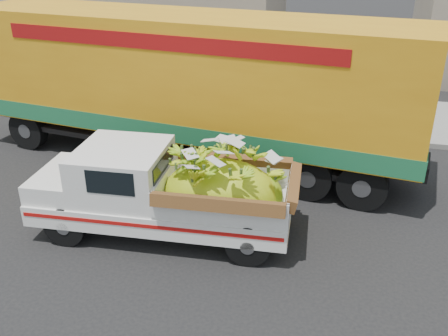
# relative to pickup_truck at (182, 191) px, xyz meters

# --- Properties ---
(ground) EXTENTS (100.00, 100.00, 0.00)m
(ground) POSITION_rel_pickup_truck_xyz_m (-1.27, -0.75, -0.96)
(ground) COLOR black
(ground) RESTS_ON ground
(curb) EXTENTS (60.00, 0.25, 0.15)m
(curb) POSITION_rel_pickup_truck_xyz_m (-1.27, 6.02, -0.89)
(curb) COLOR gray
(curb) RESTS_ON ground
(sidewalk) EXTENTS (60.00, 4.00, 0.14)m
(sidewalk) POSITION_rel_pickup_truck_xyz_m (-1.27, 8.12, -0.89)
(sidewalk) COLOR gray
(sidewalk) RESTS_ON ground
(building_left) EXTENTS (18.00, 6.00, 5.00)m
(building_left) POSITION_rel_pickup_truck_xyz_m (-9.27, 14.02, 1.54)
(building_left) COLOR gray
(building_left) RESTS_ON ground
(pickup_truck) EXTENTS (5.21, 2.18, 1.79)m
(pickup_truck) POSITION_rel_pickup_truck_xyz_m (0.00, 0.00, 0.00)
(pickup_truck) COLOR black
(pickup_truck) RESTS_ON ground
(semi_trailer) EXTENTS (12.06, 4.14, 3.80)m
(semi_trailer) POSITION_rel_pickup_truck_xyz_m (-0.99, 3.57, 1.16)
(semi_trailer) COLOR black
(semi_trailer) RESTS_ON ground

